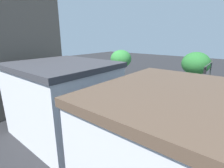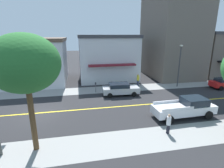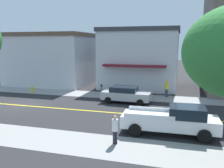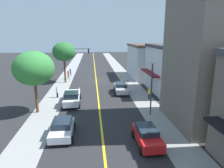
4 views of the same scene
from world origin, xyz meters
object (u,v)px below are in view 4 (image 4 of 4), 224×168
Objects in this scene: parking_meter at (128,83)px; white_sedan_right_curb at (62,128)px; pedestrian_red_shirt at (68,74)px; street_tree_left_near at (64,52)px; red_sedan_left_curb at (147,136)px; white_pickup_truck at (72,97)px; traffic_light_mast at (73,58)px; small_dog at (69,75)px; pedestrian_blue_shirt at (70,72)px; fire_hydrant at (121,76)px; street_tree_right_corner at (34,69)px; pedestrian_white_shirt at (57,92)px; pedestrian_yellow_shirt at (149,93)px; silver_sedan_left_curb at (121,88)px; street_lamp at (152,83)px.

white_sedan_right_curb reaches higher than parking_meter.
white_sedan_right_curb is 2.37× the size of pedestrian_red_shirt.
red_sedan_left_curb is (-9.65, 24.00, -5.11)m from street_tree_left_near.
pedestrian_red_shirt is at bearing -175.27° from white_sedan_right_curb.
traffic_light_mast is at bearing -177.38° from white_pickup_truck.
red_sedan_left_curb reaches higher than small_dog.
pedestrian_blue_shirt is at bearing 50.77° from small_dog.
white_sedan_right_curb reaches higher than fire_hydrant.
street_tree_right_corner is 4.16× the size of pedestrian_red_shirt.
traffic_light_mast is 10.15× the size of small_dog.
street_tree_left_near is at bearing 15.56° from pedestrian_white_shirt.
pedestrian_yellow_shirt is at bearing 93.43° from white_pickup_truck.
white_pickup_truck is at bearing -85.85° from traffic_light_mast.
pedestrian_white_shirt is at bearing -120.64° from small_dog.
pedestrian_blue_shirt reaches higher than small_dog.
street_tree_left_near reaches higher than white_pickup_truck.
fire_hydrant is at bearing 149.46° from white_pickup_truck.
parking_meter is 0.83× the size of pedestrian_white_shirt.
street_tree_right_corner reaches higher than red_sedan_left_curb.
pedestrian_yellow_shirt is (-3.57, 3.66, 0.16)m from silver_sedan_left_curb.
street_tree_right_corner is 13.97m from silver_sedan_left_curb.
traffic_light_mast is at bearing -36.82° from parking_meter.
white_pickup_truck is 3.41× the size of pedestrian_blue_shirt.
street_tree_left_near is 21.40m from street_lamp.
small_dog is at bearing 100.15° from pedestrian_blue_shirt.
pedestrian_red_shirt reaches higher than silver_sedan_left_curb.
street_tree_left_near is 1.16× the size of traffic_light_mast.
street_tree_left_near reaches higher than red_sedan_left_curb.
white_pickup_truck is (-2.46, 12.93, -4.99)m from street_tree_left_near.
parking_meter is 0.22× the size of street_lamp.
red_sedan_left_curb is 1.00× the size of white_sedan_right_curb.
street_tree_right_corner is 13.43m from street_lamp.
street_tree_right_corner is at bearing -125.01° from pedestrian_red_shirt.
street_tree_left_near is 1.64× the size of silver_sedan_left_curb.
street_tree_left_near is 10.33× the size of fire_hydrant.
pedestrian_blue_shirt is (1.02, -4.28, -3.58)m from traffic_light_mast.
parking_meter is 0.74× the size of pedestrian_yellow_shirt.
white_pickup_truck is at bearing -112.60° from pedestrian_red_shirt.
parking_meter is 15.49m from small_dog.
parking_meter is at bearing -52.79° from pedestrian_white_shirt.
street_lamp is 14.45m from pedestrian_white_shirt.
street_tree_left_near is 18.55m from pedestrian_yellow_shirt.
white_sedan_right_curb is at bearing -107.70° from red_sedan_left_curb.
traffic_light_mast reaches higher than pedestrian_white_shirt.
street_lamp reaches higher than red_sedan_left_curb.
pedestrian_white_shirt reaches higher than small_dog.
pedestrian_yellow_shirt reaches higher than pedestrian_blue_shirt.
street_tree_right_corner is at bearing -98.87° from traffic_light_mast.
pedestrian_yellow_shirt is 2.84× the size of small_dog.
street_tree_right_corner is 15.69m from pedestrian_yellow_shirt.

